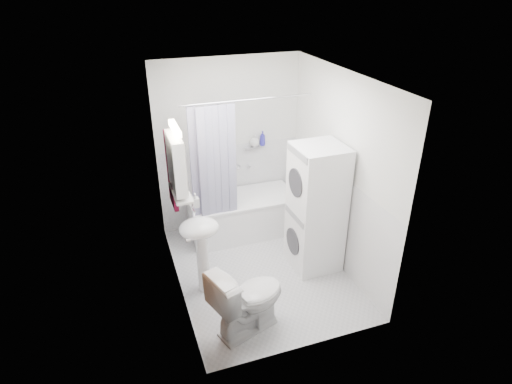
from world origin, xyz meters
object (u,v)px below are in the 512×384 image
object	(u,v)px
bathtub	(242,213)
toilet	(248,299)
sink	(200,239)
washer_dryer	(316,209)

from	to	relation	value
bathtub	toilet	bearing A→B (deg)	-105.86
bathtub	toilet	distance (m)	1.87
sink	toilet	size ratio (longest dim) A/B	1.31
bathtub	toilet	world-z (taller)	toilet
bathtub	sink	xyz separation A→B (m)	(-0.81, -1.04, 0.40)
bathtub	sink	distance (m)	1.38
sink	toilet	bearing A→B (deg)	-68.06
washer_dryer	toilet	xyz separation A→B (m)	(-1.13, -0.80, -0.41)
bathtub	toilet	size ratio (longest dim) A/B	1.84
sink	washer_dryer	world-z (taller)	washer_dryer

